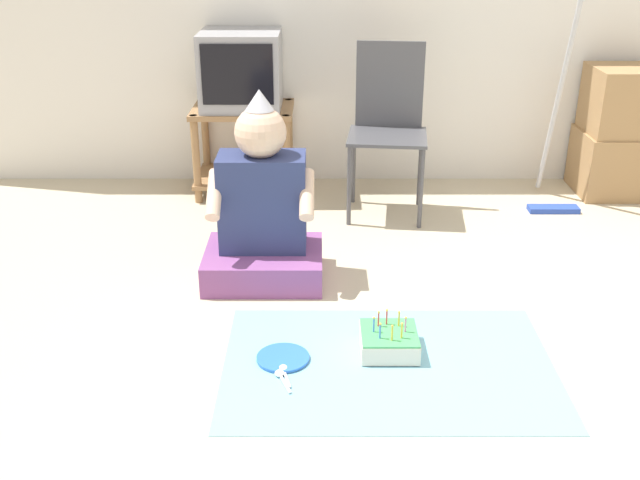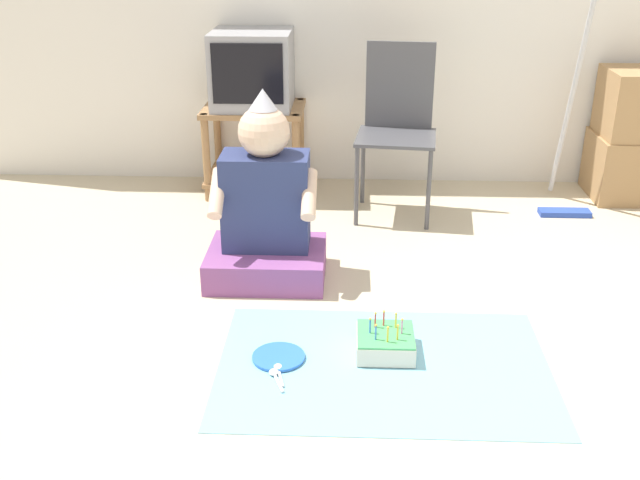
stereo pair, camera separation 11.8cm
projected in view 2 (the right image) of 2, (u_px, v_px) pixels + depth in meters
ground_plane at (502, 391)px, 2.63m from camera, size 16.00×16.00×0.00m
tv_stand at (255, 141)px, 4.43m from camera, size 0.58×0.45×0.52m
tv at (252, 69)px, 4.26m from camera, size 0.45×0.44×0.43m
folding_chair at (398, 119)px, 4.04m from camera, size 0.46×0.43×0.92m
cardboard_box_stack at (638, 137)px, 4.31m from camera, size 0.47×0.42×0.75m
dust_mop at (568, 152)px, 4.12m from camera, size 0.28×0.39×1.17m
person_seated at (266, 214)px, 3.36m from camera, size 0.53×0.42×0.87m
party_cloth at (384, 366)px, 2.78m from camera, size 1.23×0.83×0.01m
birthday_cake at (385, 343)px, 2.84m from camera, size 0.22×0.22×0.15m
paper_plate at (279, 357)px, 2.82m from camera, size 0.20×0.20×0.01m
plastic_spoon_near at (278, 370)px, 2.74m from camera, size 0.05×0.14×0.01m
plastic_spoon_far at (275, 374)px, 2.71m from camera, size 0.07×0.14×0.01m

